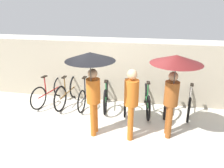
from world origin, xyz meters
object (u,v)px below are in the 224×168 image
object	(u,v)px
parked_bicycle_4	(126,95)
pedestrian_center	(131,99)
parked_bicycle_0	(50,91)
parked_bicycle_3	(106,95)
parked_bicycle_1	(68,92)
parked_bicycle_6	(168,98)
parked_bicycle_2	(87,94)
parked_bicycle_7	(190,101)
pedestrian_leading	(91,70)
parked_bicycle_5	(147,99)
pedestrian_trailing	(175,73)

from	to	relation	value
parked_bicycle_4	pedestrian_center	bearing A→B (deg)	-173.35
parked_bicycle_0	parked_bicycle_3	size ratio (longest dim) A/B	1.01
parked_bicycle_1	parked_bicycle_6	xyz separation A→B (m)	(3.02, 0.09, -0.00)
parked_bicycle_0	parked_bicycle_6	bearing A→B (deg)	-76.39
parked_bicycle_3	parked_bicycle_6	distance (m)	1.81
parked_bicycle_2	parked_bicycle_6	distance (m)	2.42
parked_bicycle_7	pedestrian_leading	xyz separation A→B (m)	(-2.40, -1.62, 1.27)
parked_bicycle_2	pedestrian_leading	bearing A→B (deg)	-157.40
parked_bicycle_2	parked_bicycle_5	distance (m)	1.81
parked_bicycle_4	parked_bicycle_5	world-z (taller)	parked_bicycle_5
parked_bicycle_3	parked_bicycle_5	xyz separation A→B (m)	(1.21, -0.05, -0.01)
parked_bicycle_5	pedestrian_trailing	distance (m)	1.90
parked_bicycle_6	pedestrian_center	bearing A→B (deg)	157.91
parked_bicycle_0	pedestrian_leading	xyz separation A→B (m)	(1.83, -1.57, 1.26)
parked_bicycle_4	parked_bicycle_5	distance (m)	0.61
parked_bicycle_6	parked_bicycle_7	xyz separation A→B (m)	(0.60, -0.04, -0.03)
parked_bicycle_1	pedestrian_leading	xyz separation A→B (m)	(1.23, -1.56, 1.24)
parked_bicycle_1	parked_bicycle_3	xyz separation A→B (m)	(1.21, 0.04, -0.02)
parked_bicycle_3	pedestrian_trailing	world-z (taller)	pedestrian_trailing
parked_bicycle_1	parked_bicycle_3	bearing A→B (deg)	-84.19
parked_bicycle_1	pedestrian_trailing	bearing A→B (deg)	-110.07
parked_bicycle_1	pedestrian_trailing	xyz separation A→B (m)	(2.98, -1.33, 1.22)
parked_bicycle_7	parked_bicycle_4	bearing A→B (deg)	100.36
parked_bicycle_3	pedestrian_trailing	distance (m)	2.56
parked_bicycle_6	pedestrian_leading	xyz separation A→B (m)	(-1.79, -1.65, 1.24)
parked_bicycle_0	pedestrian_trailing	world-z (taller)	pedestrian_trailing
parked_bicycle_7	parked_bicycle_3	bearing A→B (deg)	100.33
parked_bicycle_4	parked_bicycle_7	xyz separation A→B (m)	(1.81, 0.01, -0.04)
parked_bicycle_5	pedestrian_leading	world-z (taller)	pedestrian_leading
parked_bicycle_2	parked_bicycle_5	size ratio (longest dim) A/B	0.94
parked_bicycle_0	pedestrian_trailing	xyz separation A→B (m)	(3.58, -1.33, 1.24)
pedestrian_trailing	parked_bicycle_6	bearing A→B (deg)	-95.96
parked_bicycle_0	parked_bicycle_7	world-z (taller)	parked_bicycle_0
parked_bicycle_1	parked_bicycle_2	distance (m)	0.61
parked_bicycle_3	parked_bicycle_4	size ratio (longest dim) A/B	0.95
pedestrian_leading	pedestrian_center	xyz separation A→B (m)	(0.87, 0.08, -0.65)
parked_bicycle_3	parked_bicycle_4	xyz separation A→B (m)	(0.60, 0.00, 0.02)
parked_bicycle_4	pedestrian_leading	world-z (taller)	pedestrian_leading
parked_bicycle_2	pedestrian_leading	size ratio (longest dim) A/B	0.82
parked_bicycle_0	parked_bicycle_1	bearing A→B (deg)	-78.10
parked_bicycle_4	pedestrian_trailing	size ratio (longest dim) A/B	0.90
parked_bicycle_0	parked_bicycle_5	world-z (taller)	parked_bicycle_0
parked_bicycle_4	parked_bicycle_5	xyz separation A→B (m)	(0.60, -0.06, -0.03)
parked_bicycle_7	pedestrian_center	xyz separation A→B (m)	(-1.52, -1.53, 0.63)
parked_bicycle_7	pedestrian_center	size ratio (longest dim) A/B	1.01
pedestrian_leading	parked_bicycle_3	bearing A→B (deg)	-88.62
parked_bicycle_3	parked_bicycle_4	distance (m)	0.60
parked_bicycle_1	pedestrian_center	size ratio (longest dim) A/B	1.07
parked_bicycle_1	pedestrian_leading	world-z (taller)	pedestrian_leading
parked_bicycle_6	parked_bicycle_3	bearing A→B (deg)	99.83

